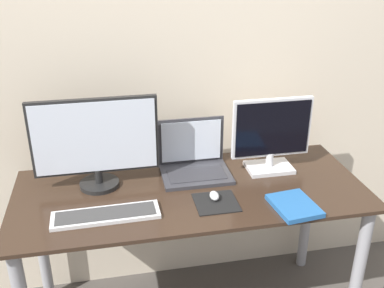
# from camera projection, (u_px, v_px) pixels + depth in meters

# --- Properties ---
(wall_back) EXTENTS (7.00, 0.05, 2.50)m
(wall_back) POSITION_uv_depth(u_px,v_px,m) (175.00, 64.00, 2.21)
(wall_back) COLOR beige
(wall_back) RESTS_ON ground_plane
(desk) EXTENTS (1.60, 0.67, 0.77)m
(desk) POSITION_uv_depth(u_px,v_px,m) (191.00, 215.00, 2.11)
(desk) COLOR #332319
(desk) RESTS_ON ground_plane
(monitor_left) EXTENTS (0.56, 0.18, 0.42)m
(monitor_left) POSITION_uv_depth(u_px,v_px,m) (95.00, 142.00, 1.99)
(monitor_left) COLOR black
(monitor_left) RESTS_ON desk
(monitor_right) EXTENTS (0.39, 0.15, 0.37)m
(monitor_right) POSITION_uv_depth(u_px,v_px,m) (271.00, 135.00, 2.15)
(monitor_right) COLOR silver
(monitor_right) RESTS_ON desk
(laptop) EXTENTS (0.33, 0.25, 0.25)m
(laptop) POSITION_uv_depth(u_px,v_px,m) (194.00, 160.00, 2.18)
(laptop) COLOR #333338
(laptop) RESTS_ON desk
(keyboard) EXTENTS (0.44, 0.13, 0.02)m
(keyboard) POSITION_uv_depth(u_px,v_px,m) (106.00, 215.00, 1.84)
(keyboard) COLOR silver
(keyboard) RESTS_ON desk
(mousepad) EXTENTS (0.18, 0.18, 0.00)m
(mousepad) POSITION_uv_depth(u_px,v_px,m) (216.00, 202.00, 1.94)
(mousepad) COLOR black
(mousepad) RESTS_ON desk
(mouse) EXTENTS (0.04, 0.06, 0.03)m
(mouse) POSITION_uv_depth(u_px,v_px,m) (214.00, 196.00, 1.96)
(mouse) COLOR silver
(mouse) RESTS_ON mousepad
(book) EXTENTS (0.19, 0.23, 0.02)m
(book) POSITION_uv_depth(u_px,v_px,m) (294.00, 206.00, 1.90)
(book) COLOR #235B9E
(book) RESTS_ON desk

